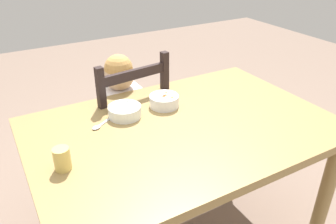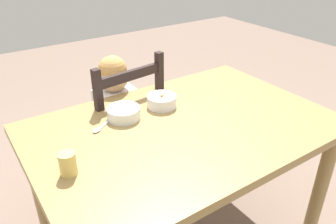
{
  "view_description": "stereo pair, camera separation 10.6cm",
  "coord_description": "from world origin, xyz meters",
  "px_view_note": "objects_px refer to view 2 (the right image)",
  "views": [
    {
      "loc": [
        -0.71,
        -1.1,
        1.52
      ],
      "look_at": [
        -0.05,
        0.06,
        0.8
      ],
      "focal_mm": 35.92,
      "sensor_mm": 36.0,
      "label": 1
    },
    {
      "loc": [
        -0.8,
        -1.04,
        1.52
      ],
      "look_at": [
        -0.05,
        0.06,
        0.8
      ],
      "focal_mm": 35.92,
      "sensor_mm": 36.0,
      "label": 2
    }
  ],
  "objects_px": {
    "dining_chair": "(121,136)",
    "child_figure": "(118,112)",
    "drinking_cup": "(68,164)",
    "dining_table": "(184,143)",
    "bowl_of_peas": "(124,113)",
    "bowl_of_carrots": "(162,101)",
    "spoon": "(99,128)"
  },
  "relations": [
    {
      "from": "dining_chair",
      "to": "child_figure",
      "type": "xyz_separation_m",
      "value": [
        -0.01,
        -0.0,
        0.17
      ]
    },
    {
      "from": "dining_chair",
      "to": "drinking_cup",
      "type": "height_order",
      "value": "dining_chair"
    },
    {
      "from": "dining_table",
      "to": "dining_chair",
      "type": "distance_m",
      "value": 0.55
    },
    {
      "from": "child_figure",
      "to": "dining_chair",
      "type": "bearing_deg",
      "value": 27.16
    },
    {
      "from": "drinking_cup",
      "to": "child_figure",
      "type": "bearing_deg",
      "value": 49.98
    },
    {
      "from": "bowl_of_peas",
      "to": "dining_chair",
      "type": "bearing_deg",
      "value": 69.27
    },
    {
      "from": "dining_table",
      "to": "bowl_of_carrots",
      "type": "height_order",
      "value": "bowl_of_carrots"
    },
    {
      "from": "bowl_of_carrots",
      "to": "drinking_cup",
      "type": "distance_m",
      "value": 0.62
    },
    {
      "from": "dining_table",
      "to": "spoon",
      "type": "xyz_separation_m",
      "value": [
        -0.34,
        0.18,
        0.11
      ]
    },
    {
      "from": "dining_table",
      "to": "bowl_of_carrots",
      "type": "xyz_separation_m",
      "value": [
        0.01,
        0.21,
        0.13
      ]
    },
    {
      "from": "spoon",
      "to": "bowl_of_peas",
      "type": "bearing_deg",
      "value": 11.82
    },
    {
      "from": "dining_chair",
      "to": "child_figure",
      "type": "bearing_deg",
      "value": -152.84
    },
    {
      "from": "dining_chair",
      "to": "child_figure",
      "type": "height_order",
      "value": "dining_chair"
    },
    {
      "from": "child_figure",
      "to": "bowl_of_peas",
      "type": "height_order",
      "value": "child_figure"
    },
    {
      "from": "child_figure",
      "to": "bowl_of_peas",
      "type": "bearing_deg",
      "value": -109.86
    },
    {
      "from": "dining_table",
      "to": "drinking_cup",
      "type": "bearing_deg",
      "value": -174.89
    },
    {
      "from": "bowl_of_peas",
      "to": "spoon",
      "type": "distance_m",
      "value": 0.14
    },
    {
      "from": "dining_chair",
      "to": "drinking_cup",
      "type": "distance_m",
      "value": 0.8
    },
    {
      "from": "dining_table",
      "to": "bowl_of_carrots",
      "type": "relative_size",
      "value": 9.31
    },
    {
      "from": "child_figure",
      "to": "drinking_cup",
      "type": "relative_size",
      "value": 10.6
    },
    {
      "from": "dining_chair",
      "to": "spoon",
      "type": "height_order",
      "value": "dining_chair"
    },
    {
      "from": "bowl_of_carrots",
      "to": "dining_table",
      "type": "bearing_deg",
      "value": -93.91
    },
    {
      "from": "dining_chair",
      "to": "bowl_of_peas",
      "type": "relative_size",
      "value": 6.19
    },
    {
      "from": "bowl_of_peas",
      "to": "bowl_of_carrots",
      "type": "relative_size",
      "value": 1.06
    },
    {
      "from": "bowl_of_carrots",
      "to": "spoon",
      "type": "distance_m",
      "value": 0.35
    },
    {
      "from": "spoon",
      "to": "drinking_cup",
      "type": "bearing_deg",
      "value": -133.81
    },
    {
      "from": "dining_table",
      "to": "dining_chair",
      "type": "relative_size",
      "value": 1.42
    },
    {
      "from": "dining_table",
      "to": "bowl_of_carrots",
      "type": "bearing_deg",
      "value": 86.09
    },
    {
      "from": "child_figure",
      "to": "spoon",
      "type": "distance_m",
      "value": 0.43
    },
    {
      "from": "dining_chair",
      "to": "drinking_cup",
      "type": "relative_size",
      "value": 10.83
    },
    {
      "from": "spoon",
      "to": "child_figure",
      "type": "bearing_deg",
      "value": 52.93
    },
    {
      "from": "drinking_cup",
      "to": "dining_table",
      "type": "bearing_deg",
      "value": 5.11
    }
  ]
}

